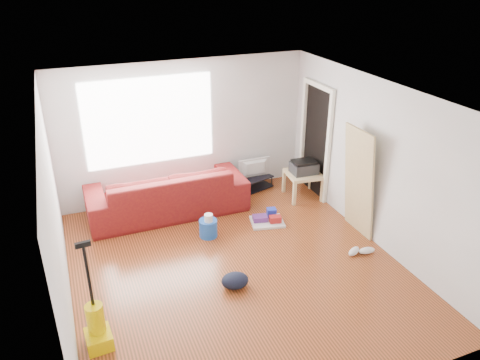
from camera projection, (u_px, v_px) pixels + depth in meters
name	position (u px, v px, depth m)	size (l,w,h in m)	color
room	(236.00, 183.00, 6.34)	(4.51, 5.01, 2.51)	#4F2D13
sofa	(169.00, 211.00, 8.19)	(2.69, 1.05, 0.79)	#590C14
tv_stand	(255.00, 182.00, 8.96)	(0.71, 0.54, 0.24)	black
tv	(256.00, 169.00, 8.84)	(0.62, 0.08, 0.36)	black
side_table	(303.00, 177.00, 8.54)	(0.66, 0.66, 0.49)	tan
printer	(304.00, 167.00, 8.45)	(0.47, 0.37, 0.24)	#262729
bucket	(208.00, 236.00, 7.47)	(0.29, 0.29, 0.29)	blue
toilet_paper	(209.00, 226.00, 7.36)	(0.13, 0.13, 0.12)	silver
cleaning_tray	(268.00, 219.00, 7.83)	(0.62, 0.53, 0.19)	silver
backpack	(235.00, 287.00, 6.32)	(0.37, 0.30, 0.20)	black
sneakers	(360.00, 251.00, 7.00)	(0.46, 0.24, 0.10)	silver
vacuum	(97.00, 327.00, 5.27)	(0.30, 0.34, 1.35)	#E1C100
door_panel	(353.00, 231.00, 7.61)	(0.04, 0.71, 1.76)	tan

